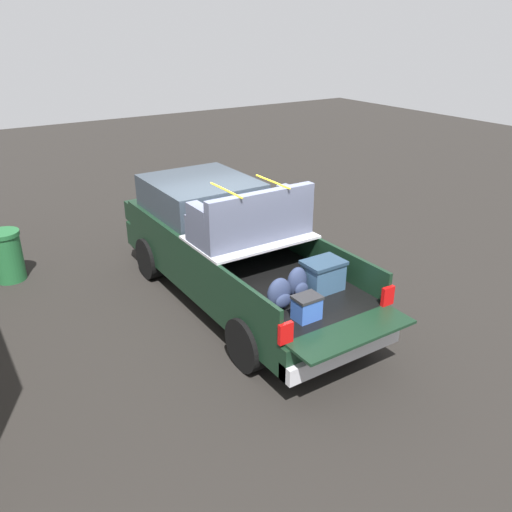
{
  "coord_description": "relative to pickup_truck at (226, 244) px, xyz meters",
  "views": [
    {
      "loc": [
        -7.02,
        4.17,
        4.51
      ],
      "look_at": [
        -0.6,
        0.0,
        1.1
      ],
      "focal_mm": 36.77,
      "sensor_mm": 36.0,
      "label": 1
    }
  ],
  "objects": [
    {
      "name": "pickup_truck",
      "position": [
        0.0,
        0.0,
        0.0
      ],
      "size": [
        6.05,
        2.06,
        2.23
      ],
      "color": "black",
      "rests_on": "ground_plane"
    },
    {
      "name": "ground_plane",
      "position": [
        -0.38,
        0.0,
        -0.97
      ],
      "size": [
        40.0,
        40.0,
        0.0
      ],
      "primitive_type": "plane",
      "color": "black"
    },
    {
      "name": "trash_can",
      "position": [
        2.74,
        3.2,
        -0.48
      ],
      "size": [
        0.6,
        0.6,
        0.98
      ],
      "color": "#1E592D",
      "rests_on": "ground_plane"
    }
  ]
}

